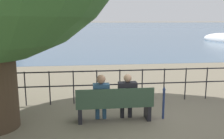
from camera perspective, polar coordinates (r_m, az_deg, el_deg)
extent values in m
plane|color=#7A705B|center=(6.62, 0.53, -11.49)|extent=(1000.00, 1000.00, 0.00)
cube|color=#47607A|center=(164.26, -6.69, 10.21)|extent=(600.00, 300.00, 0.01)
cube|color=#334C38|center=(6.47, 0.53, -8.01)|extent=(1.96, 0.45, 0.05)
cube|color=#334C38|center=(6.20, 0.78, -6.45)|extent=(1.96, 0.04, 0.45)
cube|color=black|center=(6.50, -7.30, -10.13)|extent=(0.10, 0.41, 0.40)
cube|color=black|center=(6.71, 8.10, -9.46)|extent=(0.10, 0.41, 0.40)
cylinder|color=navy|center=(6.65, -3.36, -9.34)|extent=(0.11, 0.11, 0.45)
cylinder|color=navy|center=(6.66, -1.76, -9.28)|extent=(0.11, 0.11, 0.45)
cube|color=navy|center=(6.48, -2.52, -7.30)|extent=(0.35, 0.26, 0.14)
cube|color=navy|center=(6.33, -2.47, -5.67)|extent=(0.41, 0.24, 0.54)
sphere|color=#A87A5B|center=(6.23, -2.50, -2.21)|extent=(0.22, 0.22, 0.22)
cylinder|color=black|center=(6.72, 2.33, -9.11)|extent=(0.11, 0.11, 0.45)
cylinder|color=black|center=(6.75, 4.13, -9.02)|extent=(0.11, 0.11, 0.45)
cube|color=black|center=(6.56, 3.40, -7.07)|extent=(0.40, 0.26, 0.14)
cube|color=black|center=(6.41, 3.56, -5.36)|extent=(0.47, 0.24, 0.56)
sphere|color=tan|center=(6.31, 3.60, -1.93)|extent=(0.20, 0.20, 0.20)
cylinder|color=black|center=(8.15, -24.17, -4.23)|extent=(0.04, 0.04, 1.05)
cylinder|color=black|center=(7.97, -19.21, -4.20)|extent=(0.04, 0.04, 1.05)
cylinder|color=black|center=(7.84, -14.06, -4.15)|extent=(0.04, 0.04, 1.05)
cylinder|color=black|center=(7.78, -8.78, -4.06)|extent=(0.04, 0.04, 1.05)
cylinder|color=black|center=(7.79, -3.47, -3.93)|extent=(0.04, 0.04, 1.05)
cylinder|color=black|center=(7.86, 1.79, -3.77)|extent=(0.04, 0.04, 1.05)
cylinder|color=black|center=(8.00, 6.90, -3.59)|extent=(0.04, 0.04, 1.05)
cylinder|color=black|center=(8.20, 11.80, -3.39)|extent=(0.04, 0.04, 1.05)
cylinder|color=black|center=(8.45, 16.44, -3.17)|extent=(0.04, 0.04, 1.05)
cylinder|color=black|center=(8.76, 20.78, -2.95)|extent=(0.04, 0.04, 1.05)
cylinder|color=black|center=(7.70, -0.84, -0.30)|extent=(15.11, 0.04, 0.04)
cylinder|color=black|center=(7.80, -0.83, -3.49)|extent=(15.11, 0.04, 0.04)
cylinder|color=navy|center=(6.72, 11.69, -7.82)|extent=(0.06, 0.06, 0.78)
cone|color=navy|center=(6.59, 11.84, -4.17)|extent=(0.09, 0.09, 0.11)
ellipsoid|color=white|center=(49.29, -18.35, 7.99)|extent=(3.86, 6.28, 1.45)
cylinder|color=beige|center=(98.99, -22.05, 13.19)|extent=(4.52, 4.52, 14.80)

